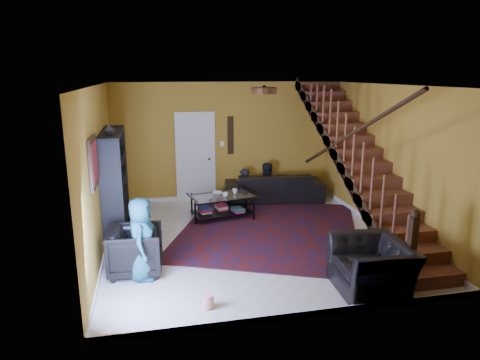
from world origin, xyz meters
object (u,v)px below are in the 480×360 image
Objects in this scene: sofa at (274,186)px; coffee_table at (222,205)px; armchair_left at (136,250)px; armchair_right at (372,267)px; bookshelf at (116,187)px.

sofa is 1.77m from coffee_table.
armchair_left reaches higher than sofa.
armchair_left reaches higher than coffee_table.
armchair_right reaches higher than coffee_table.
bookshelf is 0.86× the size of sofa.
armchair_right is at bearing -66.65° from coffee_table.
armchair_left is at bearing -107.76° from armchair_right.
armchair_left is at bearing -77.37° from bookshelf.
coffee_table is at bearing -33.22° from armchair_left.
sofa is (3.53, 1.70, -0.63)m from bookshelf.
coffee_table is at bearing 42.50° from sofa.
armchair_left reaches higher than armchair_right.
bookshelf is 2.30m from coffee_table.
armchair_right is (3.61, -2.85, -0.61)m from bookshelf.
coffee_table is (-1.45, -1.02, -0.06)m from sofa.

